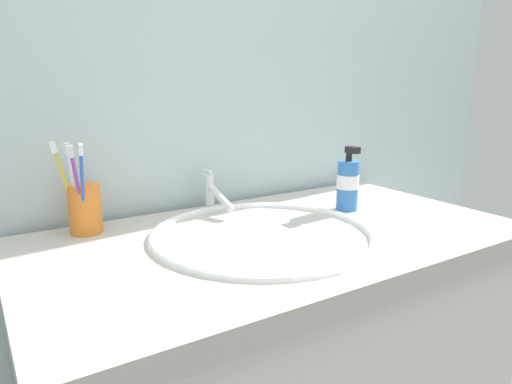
# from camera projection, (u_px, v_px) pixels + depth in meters

# --- Properties ---
(tiled_wall_back) EXTENTS (2.27, 0.04, 2.40)m
(tiled_wall_back) POSITION_uv_depth(u_px,v_px,m) (207.00, 87.00, 1.20)
(tiled_wall_back) COLOR silver
(tiled_wall_back) RESTS_ON ground
(sink_basin) EXTENTS (0.49, 0.49, 0.11)m
(sink_basin) POSITION_uv_depth(u_px,v_px,m) (263.00, 252.00, 1.00)
(sink_basin) COLOR white
(sink_basin) RESTS_ON vanity_counter
(faucet) EXTENTS (0.02, 0.16, 0.10)m
(faucet) POSITION_uv_depth(u_px,v_px,m) (214.00, 193.00, 1.16)
(faucet) COLOR silver
(faucet) RESTS_ON sink_basin
(toothbrush_cup) EXTENTS (0.07, 0.07, 0.11)m
(toothbrush_cup) POSITION_uv_depth(u_px,v_px,m) (85.00, 209.00, 0.99)
(toothbrush_cup) COLOR orange
(toothbrush_cup) RESTS_ON vanity_counter
(toothbrush_white) EXTENTS (0.03, 0.03, 0.20)m
(toothbrush_white) POSITION_uv_depth(u_px,v_px,m) (73.00, 183.00, 0.96)
(toothbrush_white) COLOR white
(toothbrush_white) RESTS_ON toothbrush_cup
(toothbrush_yellow) EXTENTS (0.05, 0.01, 0.20)m
(toothbrush_yellow) POSITION_uv_depth(u_px,v_px,m) (65.00, 182.00, 0.96)
(toothbrush_yellow) COLOR yellow
(toothbrush_yellow) RESTS_ON toothbrush_cup
(toothbrush_purple) EXTENTS (0.04, 0.05, 0.20)m
(toothbrush_purple) POSITION_uv_depth(u_px,v_px,m) (77.00, 185.00, 0.94)
(toothbrush_purple) COLOR purple
(toothbrush_purple) RESTS_ON toothbrush_cup
(toothbrush_blue) EXTENTS (0.01, 0.06, 0.20)m
(toothbrush_blue) POSITION_uv_depth(u_px,v_px,m) (82.00, 184.00, 0.94)
(toothbrush_blue) COLOR blue
(toothbrush_blue) RESTS_ON toothbrush_cup
(soap_dispenser) EXTENTS (0.06, 0.06, 0.16)m
(soap_dispenser) POSITION_uv_depth(u_px,v_px,m) (348.00, 184.00, 1.17)
(soap_dispenser) COLOR #3372BF
(soap_dispenser) RESTS_ON vanity_counter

